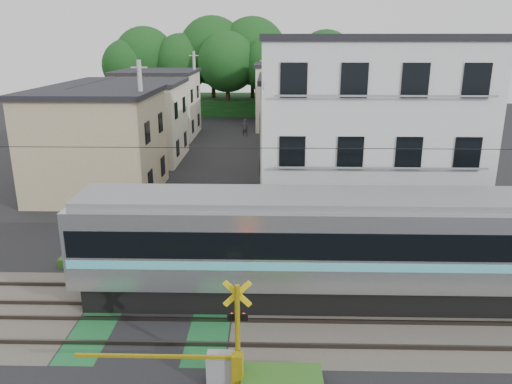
{
  "coord_description": "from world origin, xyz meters",
  "views": [
    {
      "loc": [
        3.78,
        -15.2,
        9.09
      ],
      "look_at": [
        3.28,
        5.0,
        2.89
      ],
      "focal_mm": 35.0,
      "sensor_mm": 36.0,
      "label": 1
    }
  ],
  "objects_px": {
    "crossing_signal_near": "(223,362)",
    "apartment_block": "(363,132)",
    "pedestrian": "(245,127)",
    "crossing_signal_far": "(114,251)"
  },
  "relations": [
    {
      "from": "crossing_signal_near",
      "to": "crossing_signal_far",
      "type": "height_order",
      "value": "same"
    },
    {
      "from": "crossing_signal_near",
      "to": "crossing_signal_far",
      "type": "relative_size",
      "value": 1.0
    },
    {
      "from": "crossing_signal_near",
      "to": "apartment_block",
      "type": "xyz_separation_m",
      "value": [
        5.91,
        13.15,
        3.94
      ]
    },
    {
      "from": "apartment_block",
      "to": "pedestrian",
      "type": "xyz_separation_m",
      "value": [
        -7.02,
        23.73,
        -3.82
      ]
    },
    {
      "from": "apartment_block",
      "to": "crossing_signal_far",
      "type": "bearing_deg",
      "value": -152.22
    },
    {
      "from": "crossing_signal_near",
      "to": "apartment_block",
      "type": "bearing_deg",
      "value": 65.78
    },
    {
      "from": "crossing_signal_near",
      "to": "pedestrian",
      "type": "distance_m",
      "value": 36.89
    },
    {
      "from": "apartment_block",
      "to": "pedestrian",
      "type": "height_order",
      "value": "apartment_block"
    },
    {
      "from": "crossing_signal_near",
      "to": "apartment_block",
      "type": "relative_size",
      "value": 0.46
    },
    {
      "from": "crossing_signal_near",
      "to": "crossing_signal_far",
      "type": "xyz_separation_m",
      "value": [
        -5.17,
        7.31,
        0.0
      ]
    }
  ]
}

